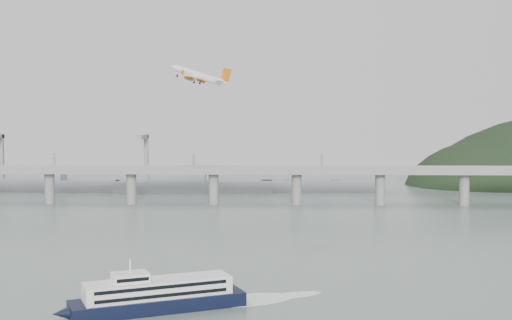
{
  "coord_description": "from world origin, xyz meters",
  "views": [
    {
      "loc": [
        8.02,
        -209.5,
        52.77
      ],
      "look_at": [
        0.0,
        55.0,
        36.0
      ],
      "focal_mm": 48.0,
      "sensor_mm": 36.0,
      "label": 1
    }
  ],
  "objects": [
    {
      "name": "ground",
      "position": [
        0.0,
        0.0,
        0.0
      ],
      "size": [
        900.0,
        900.0,
        0.0
      ],
      "primitive_type": "plane",
      "color": "slate",
      "rests_on": "ground"
    },
    {
      "name": "bridge",
      "position": [
        -1.15,
        200.0,
        17.65
      ],
      "size": [
        800.0,
        22.0,
        23.9
      ],
      "color": "gray",
      "rests_on": "ground"
    },
    {
      "name": "distant_fleet",
      "position": [
        -155.36,
        265.08,
        6.22
      ],
      "size": [
        453.0,
        60.9,
        40.0
      ],
      "color": "gray",
      "rests_on": "ground"
    },
    {
      "name": "airliner",
      "position": [
        -26.34,
        92.09,
        70.83
      ],
      "size": [
        29.96,
        28.51,
        11.93
      ],
      "rotation": [
        0.05,
        -0.29,
        2.65
      ],
      "color": "white",
      "rests_on": "ground"
    },
    {
      "name": "ferry",
      "position": [
        -24.26,
        -26.59,
        4.0
      ],
      "size": [
        73.43,
        38.46,
        14.75
      ],
      "rotation": [
        0.0,
        0.0,
        0.42
      ],
      "color": "black",
      "rests_on": "ground"
    }
  ]
}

